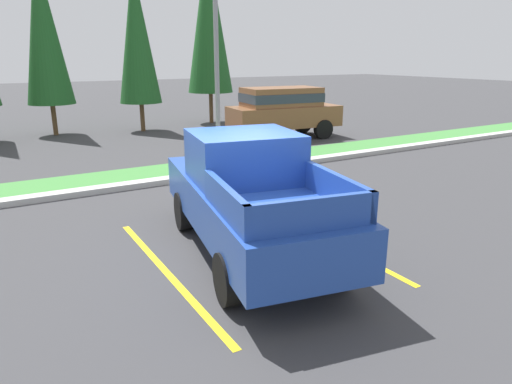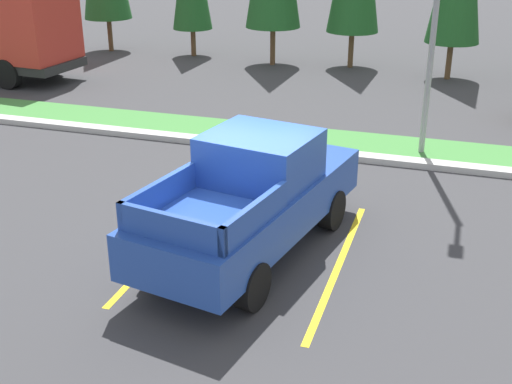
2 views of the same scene
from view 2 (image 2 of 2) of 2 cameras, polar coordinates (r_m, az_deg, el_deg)
The scene contains 6 objects.
ground_plane at distance 11.89m, azimuth -0.84°, elevation -4.61°, with size 120.00×120.00×0.00m, color #38383A.
parking_line_near at distance 12.17m, azimuth -7.31°, elevation -4.07°, with size 0.12×4.80×0.01m, color yellow.
parking_line_far at distance 11.33m, azimuth 7.17°, elevation -6.28°, with size 0.12×4.80×0.01m, color yellow.
curb_strip at distance 16.28m, azimuth 4.79°, elevation 3.48°, with size 56.00×0.40×0.15m, color #B2B2AD.
grass_median at distance 17.31m, azimuth 5.64°, elevation 4.51°, with size 56.00×1.80×0.06m, color #42843D.
pickup_truck_main at distance 11.24m, azimuth -0.23°, elevation -0.41°, with size 2.83×5.48×2.10m.
Camera 2 is at (3.39, -9.95, 5.54)m, focal length 46.24 mm.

